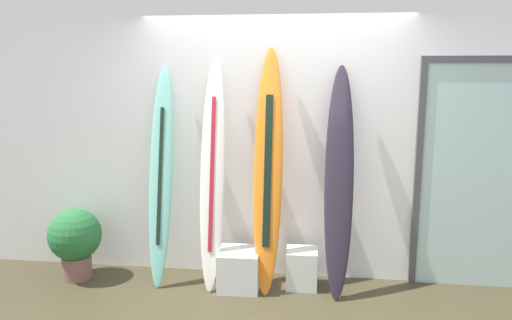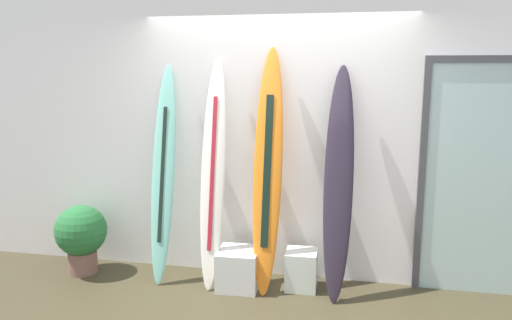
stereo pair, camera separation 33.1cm
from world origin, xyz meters
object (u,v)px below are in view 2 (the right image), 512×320
Objects in this scene: surfboard_ivory at (213,176)px; potted_plant at (81,234)px; display_block_left at (301,270)px; surfboard_charcoal at (338,184)px; display_block_center at (239,269)px; surfboard_sunset at (268,171)px; surfboard_seafoam at (163,174)px; glass_door at (490,175)px.

surfboard_ivory is 1.49m from potted_plant.
surfboard_ivory is 5.89× the size of display_block_left.
surfboard_charcoal is 5.30× the size of display_block_center.
display_block_center is 1.62m from potted_plant.
potted_plant is at bearing -177.88° from surfboard_sunset.
surfboard_charcoal is at bearing -0.95° from surfboard_ivory.
surfboard_ivory is 1.15m from surfboard_charcoal.
surfboard_seafoam is 0.93× the size of surfboard_sunset.
potted_plant is (-2.18, -0.08, 0.22)m from display_block_left.
surfboard_ivory reaches higher than surfboard_charcoal.
surfboard_seafoam is 1.57m from display_block_left.
surfboard_sunset reaches higher than surfboard_ivory.
surfboard_ivory is at bearing 179.05° from surfboard_charcoal.
display_block_left is (0.32, 0.02, -0.93)m from surfboard_sunset.
potted_plant is at bearing -175.04° from glass_door.
display_block_left is at bearing 0.15° from surfboard_seafoam.
surfboard_seafoam reaches higher than potted_plant.
surfboard_charcoal is at bearing -1.25° from surfboard_seafoam.
surfboard_ivory is 0.52m from surfboard_sunset.
surfboard_sunset is at bearing -172.33° from glass_door.
potted_plant is (-2.50, -0.05, -0.61)m from surfboard_charcoal.
surfboard_ivory is at bearing -173.82° from glass_door.
surfboard_charcoal is 1.34m from glass_door.
surfboard_ivory is at bearing 2.73° from potted_plant.
glass_door is (2.19, 0.35, 0.91)m from display_block_center.
surfboard_sunset reaches higher than display_block_center.
potted_plant reaches higher than display_block_left.
surfboard_sunset is at bearing 0.51° from surfboard_ivory.
potted_plant is (-1.60, 0.02, 0.22)m from display_block_center.
surfboard_sunset is 1.04× the size of glass_door.
surfboard_ivory is at bearing -178.60° from display_block_left.
surfboard_charcoal is 0.97× the size of glass_door.
surfboard_seafoam is at bearing 178.05° from surfboard_ivory.
surfboard_charcoal is (0.63, -0.02, -0.09)m from surfboard_sunset.
display_block_left is 1.88m from glass_door.
surfboard_ivory reaches higher than surfboard_seafoam.
surfboard_charcoal reaches higher than surfboard_seafoam.
display_block_left is at bearing 2.23° from potted_plant.
surfboard_seafoam is 2.96m from glass_door.
surfboard_ivory reaches higher than display_block_left.
surfboard_seafoam reaches higher than display_block_left.
surfboard_sunset is at bearing -177.16° from display_block_left.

